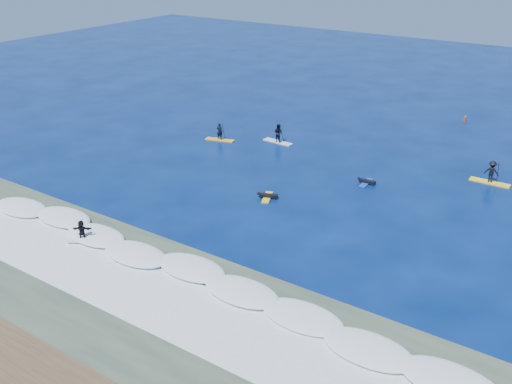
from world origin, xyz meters
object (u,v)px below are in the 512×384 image
Objects in this scene: sup_paddler_left at (220,134)px; prone_paddler_far at (366,182)px; wave_surfer at (82,232)px; sup_paddler_center at (278,134)px; prone_paddler_near at (267,196)px; marker_buoy at (465,118)px; sup_paddler_right at (491,173)px.

sup_paddler_left reaches higher than prone_paddler_far.
sup_paddler_center is at bearing 56.60° from wave_surfer.
marker_buoy is (7.21, 28.74, 0.16)m from prone_paddler_near.
sup_paddler_center reaches higher than wave_surfer.
sup_paddler_left is at bearing 82.00° from prone_paddler_far.
sup_paddler_right reaches higher than prone_paddler_near.
wave_surfer is at bearing -127.93° from sup_paddler_right.
sup_paddler_right is 4.61× the size of marker_buoy.
sup_paddler_center reaches higher than prone_paddler_far.
prone_paddler_near is (-13.67, -12.69, -0.73)m from sup_paddler_right.
sup_paddler_left is 27.25m from marker_buoy.
sup_paddler_center is 4.56× the size of marker_buoy.
marker_buoy is at bearing 56.29° from sup_paddler_center.
sup_paddler_right is 1.55× the size of wave_surfer.
wave_surfer is (-6.38, -12.76, 0.70)m from prone_paddler_near.
sup_paddler_left reaches higher than wave_surfer.
sup_paddler_right reaches higher than sup_paddler_center.
sup_paddler_center is 12.98m from prone_paddler_near.
marker_buoy is at bearing -36.41° from prone_paddler_near.
wave_surfer is at bearing 147.66° from prone_paddler_far.
prone_paddler_near is at bearing -57.87° from sup_paddler_center.
marker_buoy is (18.46, 20.04, -0.34)m from sup_paddler_left.
sup_paddler_right is (24.93, 3.98, 0.24)m from sup_paddler_left.
prone_paddler_near is 14.28m from wave_surfer.
sup_paddler_left is at bearing -132.66° from marker_buoy.
prone_paddler_far is (5.25, 6.89, -0.01)m from prone_paddler_near.
sup_paddler_left is 25.25m from sup_paddler_right.
sup_paddler_right is at bearing 18.94° from wave_surfer.
sup_paddler_center is at bearing 5.91° from prone_paddler_near.
wave_surfer is (-20.05, -25.45, -0.03)m from sup_paddler_right.
sup_paddler_center is 1.59× the size of prone_paddler_far.
sup_paddler_right is at bearing -57.17° from prone_paddler_far.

